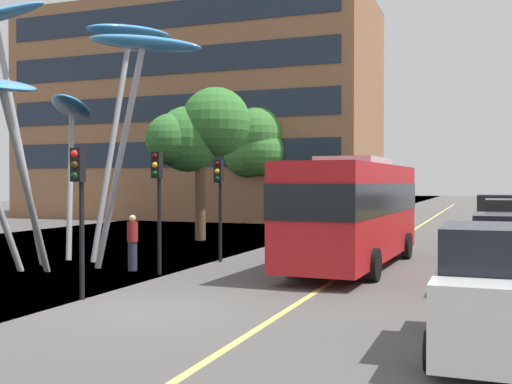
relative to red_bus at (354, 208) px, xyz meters
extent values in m
cube|color=#54514F|center=(-2.90, -8.29, -2.03)|extent=(120.00, 240.00, 0.10)
cube|color=#E0D666|center=(0.01, -8.29, -1.99)|extent=(0.16, 144.00, 0.01)
cube|color=red|center=(0.00, 0.00, -0.11)|extent=(2.82, 9.90, 3.04)
cube|color=black|center=(0.00, 0.00, 0.31)|extent=(2.85, 10.00, 0.97)
cube|color=yellow|center=(0.18, 4.84, 1.11)|extent=(1.35, 0.15, 0.36)
cube|color=#B2B2B7|center=(0.00, 0.00, 1.53)|extent=(1.97, 3.50, 0.24)
cylinder|color=black|center=(1.34, 2.99, -1.50)|extent=(0.32, 0.97, 0.96)
cylinder|color=black|center=(-1.11, 3.08, -1.50)|extent=(0.32, 0.97, 0.96)
cylinder|color=black|center=(1.12, -2.75, -1.50)|extent=(0.32, 0.97, 0.96)
cylinder|color=black|center=(-1.33, -2.66, -1.50)|extent=(0.32, 0.97, 0.96)
cylinder|color=#9EA0A5|center=(-6.96, -3.18, 1.62)|extent=(2.00, 0.29, 7.26)
ellipsoid|color=#4299E0|center=(-6.06, -3.22, 5.23)|extent=(4.18, 1.48, 1.07)
cylinder|color=#9EA0A5|center=(-8.60, -1.15, 2.20)|extent=(0.80, 1.86, 8.41)
ellipsoid|color=#388EDB|center=(-8.32, -0.35, 6.39)|extent=(2.56, 4.06, 0.80)
cylinder|color=#9EA0A5|center=(-10.37, -1.23, 0.83)|extent=(1.00, 1.47, 5.68)
ellipsoid|color=#388EDB|center=(-10.73, -0.63, 3.65)|extent=(3.33, 4.18, 1.11)
cylinder|color=#9EA0A5|center=(-11.06, -3.15, 2.33)|extent=(2.15, 0.29, 8.67)
cylinder|color=#9EA0A5|center=(-8.45, -5.81, 0.73)|extent=(1.06, 3.06, 5.52)
ellipsoid|color=#4CA3E5|center=(-8.04, -7.23, 3.44)|extent=(2.28, 3.63, 0.96)
cylinder|color=black|center=(-4.98, -7.92, -0.17)|extent=(0.12, 0.12, 3.63)
cube|color=black|center=(-4.98, -8.06, 1.25)|extent=(0.28, 0.24, 0.80)
sphere|color=red|center=(-4.98, -8.19, 1.51)|extent=(0.18, 0.18, 0.18)
sphere|color=#3A2707|center=(-4.98, -8.19, 1.25)|extent=(0.18, 0.18, 0.18)
sphere|color=black|center=(-4.98, -8.19, 0.99)|extent=(0.18, 0.18, 0.18)
cylinder|color=black|center=(-5.23, -3.72, -0.11)|extent=(0.12, 0.12, 3.74)
cube|color=black|center=(-5.23, -3.86, 1.36)|extent=(0.28, 0.24, 0.80)
sphere|color=#390706|center=(-5.23, -3.99, 1.62)|extent=(0.18, 0.18, 0.18)
sphere|color=orange|center=(-5.23, -3.99, 1.36)|extent=(0.18, 0.18, 0.18)
sphere|color=black|center=(-5.23, -3.99, 1.10)|extent=(0.18, 0.18, 0.18)
cylinder|color=black|center=(-4.73, -0.25, -0.18)|extent=(0.12, 0.12, 3.60)
cube|color=black|center=(-4.73, -0.39, 1.22)|extent=(0.28, 0.24, 0.80)
sphere|color=#390706|center=(-4.73, -0.52, 1.48)|extent=(0.18, 0.18, 0.18)
sphere|color=orange|center=(-4.73, -0.52, 1.22)|extent=(0.18, 0.18, 0.18)
sphere|color=black|center=(-4.73, -0.52, 0.96)|extent=(0.18, 0.18, 0.18)
cube|color=silver|center=(4.31, -9.56, -1.19)|extent=(1.87, 4.21, 1.23)
cube|color=black|center=(4.31, -9.56, -0.22)|extent=(1.72, 2.32, 0.70)
cylinder|color=black|center=(3.38, -8.26, -1.68)|extent=(0.20, 0.60, 0.60)
cylinder|color=black|center=(3.38, -10.87, -1.68)|extent=(0.20, 0.60, 0.60)
cube|color=maroon|center=(4.62, -3.55, -1.23)|extent=(1.77, 4.18, 1.14)
cube|color=black|center=(4.62, -3.55, -0.31)|extent=(1.63, 2.30, 0.70)
cylinder|color=black|center=(3.73, -2.25, -1.68)|extent=(0.20, 0.60, 0.60)
cylinder|color=black|center=(3.73, -4.84, -1.68)|extent=(0.20, 0.60, 0.60)
cube|color=gold|center=(4.88, 2.42, -1.16)|extent=(1.79, 4.33, 1.29)
cube|color=black|center=(4.88, 2.42, -0.13)|extent=(1.65, 2.38, 0.77)
cylinder|color=black|center=(3.98, 3.76, -1.68)|extent=(0.20, 0.60, 0.60)
cylinder|color=black|center=(3.98, 1.08, -1.68)|extent=(0.20, 0.60, 0.60)
cube|color=gold|center=(4.47, 9.43, -1.15)|extent=(1.73, 3.92, 1.32)
cube|color=black|center=(4.47, 9.43, -0.11)|extent=(1.59, 2.15, 0.76)
cylinder|color=black|center=(3.61, 10.64, -1.68)|extent=(0.20, 0.60, 0.60)
cylinder|color=black|center=(3.61, 8.21, -1.68)|extent=(0.20, 0.60, 0.60)
cylinder|color=brown|center=(-8.96, 6.94, -0.18)|extent=(0.51, 0.51, 3.61)
sphere|color=#387A33|center=(-9.56, 6.80, 2.92)|extent=(3.20, 3.20, 3.20)
sphere|color=#387A33|center=(-8.28, 7.26, 3.75)|extent=(3.38, 3.38, 3.38)
sphere|color=#387A33|center=(-10.07, 6.05, 2.88)|extent=(2.47, 2.47, 2.47)
cylinder|color=brown|center=(-10.94, 20.38, -0.51)|extent=(0.32, 0.32, 2.95)
sphere|color=#428438|center=(-10.31, 19.26, 2.92)|extent=(3.36, 3.36, 3.36)
sphere|color=#428438|center=(-11.24, 19.66, 2.94)|extent=(3.75, 3.75, 3.75)
sphere|color=#428438|center=(-9.95, 21.12, 2.88)|extent=(3.93, 3.93, 3.93)
sphere|color=#428438|center=(-10.63, 19.34, 4.10)|extent=(3.67, 3.67, 3.67)
sphere|color=#428438|center=(-11.05, 20.30, 3.51)|extent=(3.41, 3.41, 3.41)
cylinder|color=#2D3342|center=(-6.46, -3.25, -1.52)|extent=(0.29, 0.29, 0.93)
cylinder|color=maroon|center=(-6.46, -3.25, -0.74)|extent=(0.34, 0.34, 0.63)
sphere|color=beige|center=(-6.46, -3.25, -0.31)|extent=(0.22, 0.22, 0.22)
cube|color=#8E6042|center=(-17.80, 25.26, 6.30)|extent=(27.68, 12.08, 16.58)
cube|color=#1E2838|center=(-17.80, 19.20, 2.82)|extent=(26.02, 0.08, 1.86)
cube|color=#1E2838|center=(-17.80, 19.20, 6.14)|extent=(26.02, 0.08, 1.86)
cube|color=#1E2838|center=(-17.80, 19.20, 9.45)|extent=(26.02, 0.08, 1.86)
cube|color=#1E2838|center=(-17.80, 19.20, 12.77)|extent=(26.02, 0.08, 1.86)
camera|label=1|loc=(4.17, -20.48, 0.85)|focal=43.86mm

